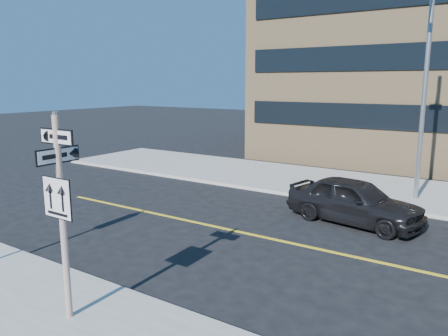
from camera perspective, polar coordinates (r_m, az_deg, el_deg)
The scene contains 5 objects.
ground at distance 11.23m, azimuth -8.95°, elevation -13.93°, with size 120.00×120.00×0.00m, color black.
sign_pole at distance 8.83m, azimuth -20.51°, elevation -4.64°, with size 0.92×0.92×4.06m.
parked_car_a at distance 15.51m, azimuth 16.62°, elevation -4.12°, with size 4.60×1.85×1.57m, color black.
streetlight_a at distance 18.44m, azimuth 24.69°, elevation 10.18°, with size 0.55×2.25×8.00m.
building_brick at distance 33.10m, azimuth 25.89°, elevation 17.43°, with size 18.00×18.00×18.00m, color tan.
Camera 1 is at (6.97, -7.44, 4.72)m, focal length 35.00 mm.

